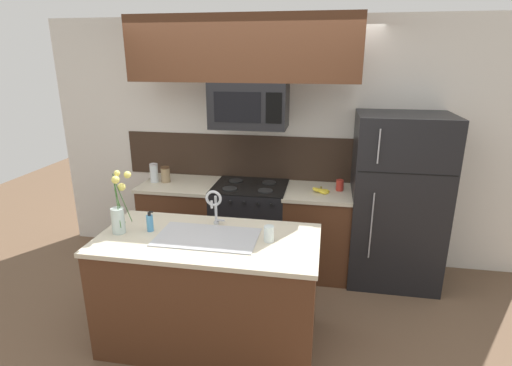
{
  "coord_description": "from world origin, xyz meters",
  "views": [
    {
      "loc": [
        0.76,
        -2.97,
        2.21
      ],
      "look_at": [
        0.18,
        0.27,
        1.16
      ],
      "focal_mm": 28.0,
      "sensor_mm": 36.0,
      "label": 1
    }
  ],
  "objects_px": {
    "microwave": "(249,105)",
    "storage_jar_medium": "(166,174)",
    "drinking_glass": "(269,234)",
    "coffee_tin": "(340,185)",
    "refrigerator": "(396,200)",
    "stove_range": "(250,226)",
    "flower_vase": "(119,214)",
    "dish_soap_bottle": "(150,223)",
    "banana_bunch": "(321,191)",
    "sink_faucet": "(214,203)",
    "storage_jar_tall": "(154,173)"
  },
  "relations": [
    {
      "from": "banana_bunch",
      "to": "sink_faucet",
      "type": "xyz_separation_m",
      "value": [
        -0.82,
        -0.97,
        0.18
      ]
    },
    {
      "from": "storage_jar_tall",
      "to": "dish_soap_bottle",
      "type": "xyz_separation_m",
      "value": [
        0.5,
        -1.2,
        -0.03
      ]
    },
    {
      "from": "drinking_glass",
      "to": "microwave",
      "type": "bearing_deg",
      "value": 107.49
    },
    {
      "from": "storage_jar_medium",
      "to": "sink_faucet",
      "type": "height_order",
      "value": "sink_faucet"
    },
    {
      "from": "dish_soap_bottle",
      "to": "microwave",
      "type": "bearing_deg",
      "value": 65.07
    },
    {
      "from": "coffee_tin",
      "to": "sink_faucet",
      "type": "xyz_separation_m",
      "value": [
        -1.0,
        -1.08,
        0.14
      ]
    },
    {
      "from": "storage_jar_tall",
      "to": "sink_faucet",
      "type": "xyz_separation_m",
      "value": [
        0.96,
        -1.02,
        0.1
      ]
    },
    {
      "from": "storage_jar_medium",
      "to": "stove_range",
      "type": "bearing_deg",
      "value": -0.39
    },
    {
      "from": "storage_jar_medium",
      "to": "sink_faucet",
      "type": "xyz_separation_m",
      "value": [
        0.84,
        -1.04,
        0.11
      ]
    },
    {
      "from": "refrigerator",
      "to": "drinking_glass",
      "type": "distance_m",
      "value": 1.66
    },
    {
      "from": "dish_soap_bottle",
      "to": "stove_range",
      "type": "bearing_deg",
      "value": 65.45
    },
    {
      "from": "refrigerator",
      "to": "flower_vase",
      "type": "distance_m",
      "value": 2.6
    },
    {
      "from": "flower_vase",
      "to": "banana_bunch",
      "type": "bearing_deg",
      "value": 39.15
    },
    {
      "from": "microwave",
      "to": "storage_jar_tall",
      "type": "relative_size",
      "value": 3.67
    },
    {
      "from": "storage_jar_tall",
      "to": "coffee_tin",
      "type": "distance_m",
      "value": 1.97
    },
    {
      "from": "microwave",
      "to": "refrigerator",
      "type": "bearing_deg",
      "value": 1.6
    },
    {
      "from": "refrigerator",
      "to": "storage_jar_tall",
      "type": "bearing_deg",
      "value": -179.23
    },
    {
      "from": "stove_range",
      "to": "banana_bunch",
      "type": "bearing_deg",
      "value": -4.68
    },
    {
      "from": "storage_jar_medium",
      "to": "flower_vase",
      "type": "xyz_separation_m",
      "value": [
        0.16,
        -1.29,
        0.07
      ]
    },
    {
      "from": "refrigerator",
      "to": "dish_soap_bottle",
      "type": "height_order",
      "value": "refrigerator"
    },
    {
      "from": "coffee_tin",
      "to": "sink_faucet",
      "type": "bearing_deg",
      "value": -132.72
    },
    {
      "from": "banana_bunch",
      "to": "drinking_glass",
      "type": "height_order",
      "value": "drinking_glass"
    },
    {
      "from": "flower_vase",
      "to": "refrigerator",
      "type": "bearing_deg",
      "value": 30.17
    },
    {
      "from": "stove_range",
      "to": "flower_vase",
      "type": "relative_size",
      "value": 1.87
    },
    {
      "from": "microwave",
      "to": "dish_soap_bottle",
      "type": "height_order",
      "value": "microwave"
    },
    {
      "from": "storage_jar_medium",
      "to": "dish_soap_bottle",
      "type": "height_order",
      "value": "storage_jar_medium"
    },
    {
      "from": "refrigerator",
      "to": "storage_jar_medium",
      "type": "bearing_deg",
      "value": -179.68
    },
    {
      "from": "refrigerator",
      "to": "coffee_tin",
      "type": "height_order",
      "value": "refrigerator"
    },
    {
      "from": "sink_faucet",
      "to": "coffee_tin",
      "type": "bearing_deg",
      "value": 47.28
    },
    {
      "from": "storage_jar_medium",
      "to": "drinking_glass",
      "type": "distance_m",
      "value": 1.8
    },
    {
      "from": "microwave",
      "to": "sink_faucet",
      "type": "distance_m",
      "value": 1.21
    },
    {
      "from": "drinking_glass",
      "to": "stove_range",
      "type": "bearing_deg",
      "value": 107.21
    },
    {
      "from": "stove_range",
      "to": "storage_jar_medium",
      "type": "height_order",
      "value": "storage_jar_medium"
    },
    {
      "from": "coffee_tin",
      "to": "drinking_glass",
      "type": "distance_m",
      "value": 1.39
    },
    {
      "from": "dish_soap_bottle",
      "to": "banana_bunch",
      "type": "bearing_deg",
      "value": 41.89
    },
    {
      "from": "coffee_tin",
      "to": "refrigerator",
      "type": "bearing_deg",
      "value": -3.11
    },
    {
      "from": "sink_faucet",
      "to": "storage_jar_tall",
      "type": "bearing_deg",
      "value": 133.39
    },
    {
      "from": "stove_range",
      "to": "refrigerator",
      "type": "xyz_separation_m",
      "value": [
        1.47,
        0.02,
        0.39
      ]
    },
    {
      "from": "microwave",
      "to": "storage_jar_medium",
      "type": "xyz_separation_m",
      "value": [
        -0.93,
        0.03,
        -0.76
      ]
    },
    {
      "from": "storage_jar_medium",
      "to": "drinking_glass",
      "type": "relative_size",
      "value": 1.41
    },
    {
      "from": "dish_soap_bottle",
      "to": "drinking_glass",
      "type": "distance_m",
      "value": 0.94
    },
    {
      "from": "banana_bunch",
      "to": "dish_soap_bottle",
      "type": "bearing_deg",
      "value": -138.11
    },
    {
      "from": "stove_range",
      "to": "flower_vase",
      "type": "xyz_separation_m",
      "value": [
        -0.77,
        -1.28,
        0.6
      ]
    },
    {
      "from": "microwave",
      "to": "drinking_glass",
      "type": "relative_size",
      "value": 6.19
    },
    {
      "from": "sink_faucet",
      "to": "drinking_glass",
      "type": "relative_size",
      "value": 2.54
    },
    {
      "from": "stove_range",
      "to": "dish_soap_bottle",
      "type": "bearing_deg",
      "value": -114.55
    },
    {
      "from": "dish_soap_bottle",
      "to": "storage_jar_medium",
      "type": "bearing_deg",
      "value": 107.08
    },
    {
      "from": "banana_bunch",
      "to": "drinking_glass",
      "type": "distance_m",
      "value": 1.22
    },
    {
      "from": "stove_range",
      "to": "flower_vase",
      "type": "bearing_deg",
      "value": -120.96
    },
    {
      "from": "storage_jar_tall",
      "to": "banana_bunch",
      "type": "height_order",
      "value": "storage_jar_tall"
    }
  ]
}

